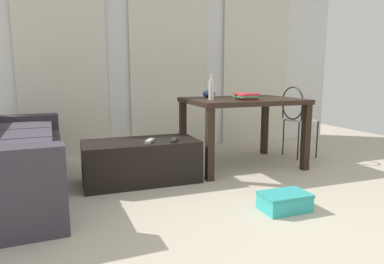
{
  "coord_description": "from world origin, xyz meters",
  "views": [
    {
      "loc": [
        -1.31,
        -1.58,
        1.01
      ],
      "look_at": [
        -0.1,
        1.74,
        0.41
      ],
      "focal_mm": 31.88,
      "sensor_mm": 36.0,
      "label": 1
    }
  ],
  "objects_px": {
    "tv_remote_primary": "(174,140)",
    "tv_remote_secondary": "(150,141)",
    "shoebox": "(284,202)",
    "bowl": "(209,94)",
    "book_stack": "(246,96)",
    "coffee_table": "(141,161)",
    "bottle_near": "(211,89)",
    "wire_chair": "(297,114)",
    "craft_table": "(242,108)",
    "couch": "(5,161)"
  },
  "relations": [
    {
      "from": "craft_table",
      "to": "bottle_near",
      "type": "distance_m",
      "value": 0.46
    },
    {
      "from": "coffee_table",
      "to": "craft_table",
      "type": "distance_m",
      "value": 1.28
    },
    {
      "from": "couch",
      "to": "tv_remote_primary",
      "type": "relative_size",
      "value": 11.42
    },
    {
      "from": "coffee_table",
      "to": "bowl",
      "type": "bearing_deg",
      "value": 28.83
    },
    {
      "from": "shoebox",
      "to": "bowl",
      "type": "bearing_deg",
      "value": 88.6
    },
    {
      "from": "craft_table",
      "to": "shoebox",
      "type": "bearing_deg",
      "value": -103.67
    },
    {
      "from": "bowl",
      "to": "shoebox",
      "type": "relative_size",
      "value": 0.41
    },
    {
      "from": "book_stack",
      "to": "shoebox",
      "type": "relative_size",
      "value": 0.87
    },
    {
      "from": "wire_chair",
      "to": "shoebox",
      "type": "distance_m",
      "value": 1.84
    },
    {
      "from": "couch",
      "to": "wire_chair",
      "type": "height_order",
      "value": "wire_chair"
    },
    {
      "from": "tv_remote_primary",
      "to": "tv_remote_secondary",
      "type": "height_order",
      "value": "tv_remote_secondary"
    },
    {
      "from": "wire_chair",
      "to": "bottle_near",
      "type": "bearing_deg",
      "value": -170.98
    },
    {
      "from": "couch",
      "to": "tv_remote_secondary",
      "type": "bearing_deg",
      "value": -4.33
    },
    {
      "from": "coffee_table",
      "to": "shoebox",
      "type": "xyz_separation_m",
      "value": [
        0.87,
        -1.07,
        -0.13
      ]
    },
    {
      "from": "bowl",
      "to": "wire_chair",
      "type": "bearing_deg",
      "value": -9.72
    },
    {
      "from": "coffee_table",
      "to": "tv_remote_secondary",
      "type": "distance_m",
      "value": 0.24
    },
    {
      "from": "bottle_near",
      "to": "tv_remote_primary",
      "type": "bearing_deg",
      "value": -153.24
    },
    {
      "from": "wire_chair",
      "to": "bowl",
      "type": "relative_size",
      "value": 5.83
    },
    {
      "from": "bowl",
      "to": "shoebox",
      "type": "distance_m",
      "value": 1.73
    },
    {
      "from": "tv_remote_primary",
      "to": "tv_remote_secondary",
      "type": "relative_size",
      "value": 1.06
    },
    {
      "from": "coffee_table",
      "to": "wire_chair",
      "type": "xyz_separation_m",
      "value": [
        1.99,
        0.31,
        0.34
      ]
    },
    {
      "from": "coffee_table",
      "to": "book_stack",
      "type": "xyz_separation_m",
      "value": [
        1.14,
        0.05,
        0.59
      ]
    },
    {
      "from": "coffee_table",
      "to": "bowl",
      "type": "relative_size",
      "value": 7.16
    },
    {
      "from": "bowl",
      "to": "book_stack",
      "type": "bearing_deg",
      "value": -62.79
    },
    {
      "from": "bottle_near",
      "to": "craft_table",
      "type": "bearing_deg",
      "value": 11.53
    },
    {
      "from": "bottle_near",
      "to": "tv_remote_secondary",
      "type": "height_order",
      "value": "bottle_near"
    },
    {
      "from": "coffee_table",
      "to": "bowl",
      "type": "distance_m",
      "value": 1.19
    },
    {
      "from": "coffee_table",
      "to": "wire_chair",
      "type": "relative_size",
      "value": 1.23
    },
    {
      "from": "bowl",
      "to": "tv_remote_primary",
      "type": "distance_m",
      "value": 0.96
    },
    {
      "from": "tv_remote_secondary",
      "to": "craft_table",
      "type": "bearing_deg",
      "value": 43.97
    },
    {
      "from": "book_stack",
      "to": "tv_remote_primary",
      "type": "distance_m",
      "value": 0.95
    },
    {
      "from": "couch",
      "to": "craft_table",
      "type": "xyz_separation_m",
      "value": [
        2.32,
        0.21,
        0.35
      ]
    },
    {
      "from": "bowl",
      "to": "book_stack",
      "type": "distance_m",
      "value": 0.51
    },
    {
      "from": "bowl",
      "to": "book_stack",
      "type": "xyz_separation_m",
      "value": [
        0.23,
        -0.45,
        -0.01
      ]
    },
    {
      "from": "coffee_table",
      "to": "tv_remote_primary",
      "type": "xyz_separation_m",
      "value": [
        0.29,
        -0.12,
        0.21
      ]
    },
    {
      "from": "wire_chair",
      "to": "tv_remote_secondary",
      "type": "bearing_deg",
      "value": -167.85
    },
    {
      "from": "bottle_near",
      "to": "tv_remote_primary",
      "type": "xyz_separation_m",
      "value": [
        -0.48,
        -0.24,
        -0.45
      ]
    },
    {
      "from": "coffee_table",
      "to": "book_stack",
      "type": "bearing_deg",
      "value": 2.44
    },
    {
      "from": "craft_table",
      "to": "bowl",
      "type": "distance_m",
      "value": 0.43
    },
    {
      "from": "bowl",
      "to": "couch",
      "type": "bearing_deg",
      "value": -166.05
    },
    {
      "from": "craft_table",
      "to": "tv_remote_secondary",
      "type": "relative_size",
      "value": 7.28
    },
    {
      "from": "coffee_table",
      "to": "tv_remote_secondary",
      "type": "bearing_deg",
      "value": -57.83
    },
    {
      "from": "wire_chair",
      "to": "couch",
      "type": "bearing_deg",
      "value": -174.11
    },
    {
      "from": "couch",
      "to": "craft_table",
      "type": "distance_m",
      "value": 2.36
    },
    {
      "from": "shoebox",
      "to": "wire_chair",
      "type": "bearing_deg",
      "value": 50.94
    },
    {
      "from": "bottle_near",
      "to": "bowl",
      "type": "distance_m",
      "value": 0.41
    },
    {
      "from": "wire_chair",
      "to": "tv_remote_primary",
      "type": "xyz_separation_m",
      "value": [
        -1.7,
        -0.44,
        -0.14
      ]
    },
    {
      "from": "craft_table",
      "to": "bowl",
      "type": "height_order",
      "value": "bowl"
    },
    {
      "from": "tv_remote_secondary",
      "to": "shoebox",
      "type": "distance_m",
      "value": 1.3
    },
    {
      "from": "bottle_near",
      "to": "shoebox",
      "type": "bearing_deg",
      "value": -85.43
    }
  ]
}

